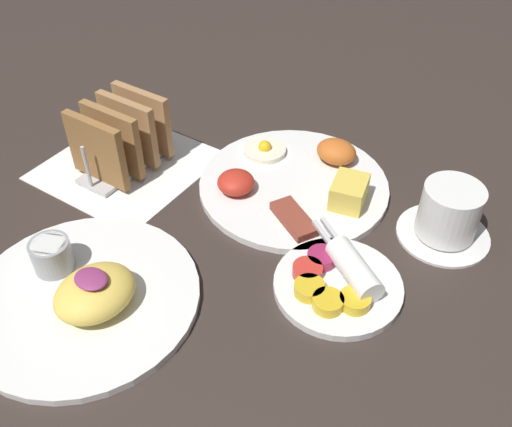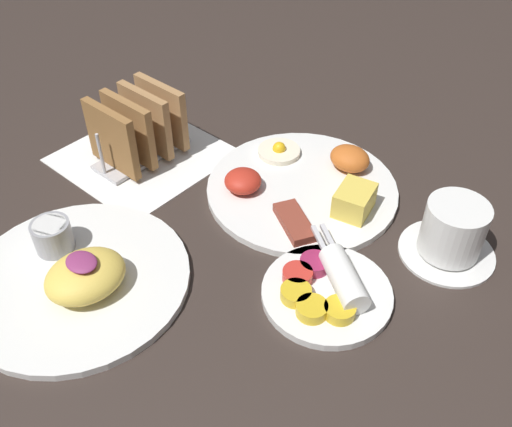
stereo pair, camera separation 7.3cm
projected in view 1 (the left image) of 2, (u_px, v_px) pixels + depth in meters
name	position (u px, v px, depth m)	size (l,w,h in m)	color
ground_plane	(201.00, 237.00, 0.74)	(3.00, 3.00, 0.00)	#332823
napkin_flat	(126.00, 165.00, 0.86)	(0.22, 0.22, 0.00)	white
plate_breakfast	(297.00, 182.00, 0.81)	(0.27, 0.27, 0.05)	white
plate_condiments	(338.00, 282.00, 0.67)	(0.15, 0.15, 0.04)	white
plate_foreground	(84.00, 292.00, 0.65)	(0.27, 0.27, 0.06)	white
toast_rack	(121.00, 138.00, 0.82)	(0.10, 0.15, 0.10)	#B7B7BC
coffee_cup	(448.00, 215.00, 0.72)	(0.12, 0.12, 0.08)	white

